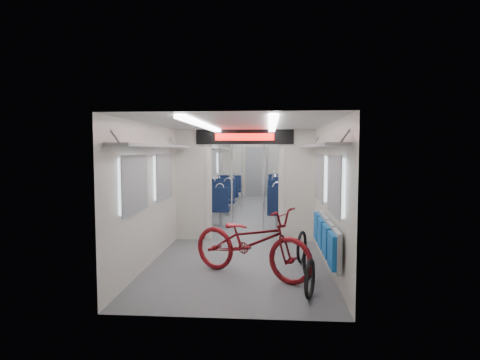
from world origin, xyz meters
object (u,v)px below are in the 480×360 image
(stanchion_near_left, at_px, (232,182))
(seat_bay_near_right, at_px, (286,201))
(seat_bay_near_left, at_px, (216,200))
(stanchion_far_left, at_px, (242,174))
(stanchion_near_right, at_px, (263,184))
(stanchion_far_right, at_px, (265,174))
(bicycle, at_px, (251,242))
(bike_hoop_c, at_px, (302,249))
(bike_hoop_b, at_px, (307,265))
(seat_bay_far_right, at_px, (282,189))
(flip_bench, at_px, (326,237))
(seat_bay_far_left, at_px, (227,189))
(bike_hoop_a, at_px, (310,281))

(stanchion_near_left, bearing_deg, seat_bay_near_right, 41.90)
(seat_bay_near_left, xyz_separation_m, seat_bay_near_right, (1.87, -0.29, 0.03))
(seat_bay_near_right, height_order, stanchion_far_left, stanchion_far_left)
(seat_bay_near_right, relative_size, stanchion_far_left, 0.97)
(stanchion_near_right, xyz_separation_m, stanchion_far_right, (-0.00, 3.52, 0.00))
(bicycle, xyz_separation_m, bike_hoop_c, (0.81, 0.75, -0.28))
(bike_hoop_b, relative_size, stanchion_near_left, 0.20)
(seat_bay_far_right, relative_size, stanchion_far_left, 0.91)
(flip_bench, distance_m, stanchion_near_left, 3.69)
(bike_hoop_b, bearing_deg, seat_bay_near_right, 91.58)
(flip_bench, relative_size, stanchion_near_right, 0.92)
(stanchion_near_left, bearing_deg, bicycle, -79.93)
(seat_bay_far_left, height_order, stanchion_far_left, stanchion_far_left)
(flip_bench, bearing_deg, seat_bay_far_right, 93.10)
(seat_bay_far_right, bearing_deg, seat_bay_near_left, -121.33)
(bike_hoop_a, distance_m, seat_bay_near_left, 6.00)
(seat_bay_near_right, xyz_separation_m, stanchion_far_right, (-0.56, 1.86, 0.59))
(seat_bay_far_right, bearing_deg, stanchion_near_left, -105.97)
(flip_bench, distance_m, seat_bay_near_left, 5.20)
(stanchion_near_left, xyz_separation_m, stanchion_far_right, (0.74, 3.02, 0.00))
(bike_hoop_c, relative_size, stanchion_far_right, 0.24)
(seat_bay_far_left, height_order, stanchion_far_right, stanchion_far_right)
(bike_hoop_c, bearing_deg, seat_bay_far_left, 105.53)
(bike_hoop_b, relative_size, bike_hoop_c, 0.87)
(bicycle, xyz_separation_m, seat_bay_near_left, (-1.17, 4.81, 0.01))
(flip_bench, height_order, seat_bay_near_right, seat_bay_near_right)
(seat_bay_near_left, bearing_deg, stanchion_near_right, -56.00)
(seat_bay_far_right, height_order, stanchion_far_right, stanchion_far_right)
(bicycle, relative_size, bike_hoop_a, 3.90)
(seat_bay_near_right, distance_m, seat_bay_far_left, 3.86)
(seat_bay_near_right, bearing_deg, stanchion_far_left, 127.15)
(bike_hoop_b, bearing_deg, bike_hoop_c, 90.73)
(stanchion_far_left, bearing_deg, bike_hoop_b, -77.58)
(flip_bench, xyz_separation_m, stanchion_far_left, (-1.67, 6.04, 0.57))
(bike_hoop_b, height_order, stanchion_near_left, stanchion_near_left)
(flip_bench, bearing_deg, seat_bay_far_left, 106.43)
(flip_bench, relative_size, bike_hoop_a, 4.14)
(seat_bay_far_right, height_order, stanchion_near_left, stanchion_near_left)
(bicycle, bearing_deg, bike_hoop_c, -18.23)
(seat_bay_near_right, height_order, stanchion_far_right, stanchion_far_right)
(flip_bench, distance_m, stanchion_far_left, 6.29)
(bicycle, xyz_separation_m, stanchion_far_left, (-0.56, 6.18, 0.63))
(bike_hoop_a, height_order, stanchion_near_right, stanchion_near_right)
(stanchion_near_left, xyz_separation_m, stanchion_near_right, (0.74, -0.50, 0.00))
(bike_hoop_c, bearing_deg, bicycle, -137.07)
(bike_hoop_c, height_order, seat_bay_far_right, seat_bay_far_right)
(seat_bay_near_left, relative_size, stanchion_near_right, 0.87)
(seat_bay_near_right, distance_m, stanchion_near_right, 1.85)
(seat_bay_far_right, bearing_deg, flip_bench, -86.90)
(flip_bench, relative_size, stanchion_far_left, 0.92)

